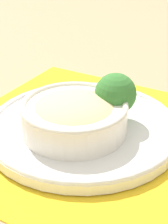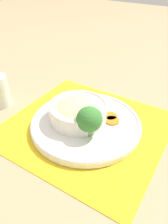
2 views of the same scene
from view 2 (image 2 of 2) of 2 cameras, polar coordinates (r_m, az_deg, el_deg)
ground_plane at (r=0.64m, az=0.48°, el=-3.94°), size 4.00×4.00×0.00m
placemat at (r=0.64m, az=0.48°, el=-3.81°), size 0.43×0.46×0.00m
plate at (r=0.63m, az=0.49°, el=-2.88°), size 0.32×0.32×0.02m
bowl at (r=0.62m, az=-1.72°, el=0.25°), size 0.17×0.17×0.06m
broccoli_floret at (r=0.56m, az=1.45°, el=-1.94°), size 0.07×0.07×0.08m
carrot_slice_near at (r=0.64m, az=7.34°, el=-2.24°), size 0.04×0.04×0.01m
carrot_slice_middle at (r=0.65m, az=6.82°, el=-1.07°), size 0.04×0.04×0.01m
water_glass at (r=0.77m, az=-21.11°, el=4.74°), size 0.06×0.06×0.10m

